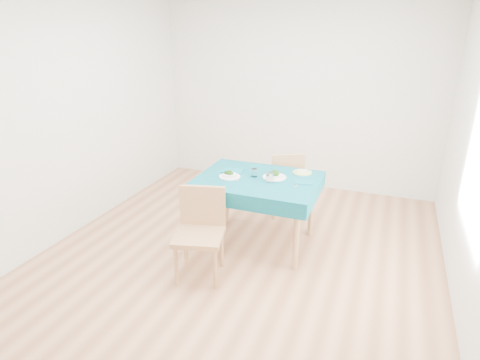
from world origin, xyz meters
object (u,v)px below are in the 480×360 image
(table, at_px, (257,211))
(bowl_near, at_px, (230,174))
(bowl_far, at_px, (275,174))
(chair_far, at_px, (285,178))
(side_plate, at_px, (302,172))
(chair_near, at_px, (198,224))

(table, relative_size, bowl_near, 5.60)
(table, distance_m, bowl_far, 0.45)
(chair_far, height_order, side_plate, chair_far)
(table, height_order, chair_near, chair_near)
(side_plate, bearing_deg, bowl_near, -149.20)
(bowl_near, distance_m, side_plate, 0.80)
(table, distance_m, chair_near, 0.88)
(chair_far, bearing_deg, chair_near, 52.42)
(table, xyz_separation_m, bowl_near, (-0.29, -0.07, 0.41))
(table, bearing_deg, bowl_far, 27.48)
(bowl_near, bearing_deg, bowl_far, 18.97)
(bowl_far, bearing_deg, chair_near, -117.09)
(chair_far, bearing_deg, bowl_far, 71.32)
(table, xyz_separation_m, side_plate, (0.40, 0.34, 0.38))
(bowl_far, distance_m, side_plate, 0.35)
(table, bearing_deg, bowl_near, -166.09)
(bowl_near, height_order, side_plate, bowl_near)
(chair_near, bearing_deg, table, 55.45)
(chair_near, distance_m, bowl_near, 0.78)
(chair_near, height_order, bowl_far, chair_near)
(chair_near, bearing_deg, side_plate, 44.45)
(chair_near, height_order, chair_far, chair_near)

